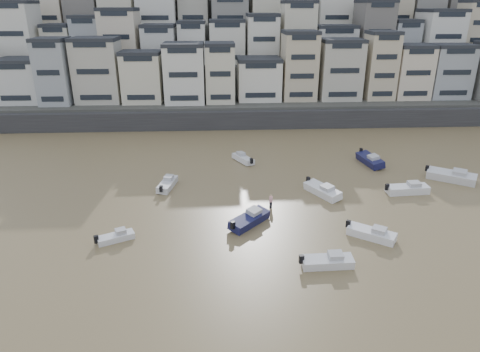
{
  "coord_description": "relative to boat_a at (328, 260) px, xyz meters",
  "views": [
    {
      "loc": [
        2.69,
        -16.0,
        22.61
      ],
      "look_at": [
        5.19,
        30.0,
        4.0
      ],
      "focal_mm": 32.0,
      "sensor_mm": 36.0,
      "label": 1
    }
  ],
  "objects": [
    {
      "name": "harbor_wall",
      "position": [
        -2.57,
        47.96,
        1.04
      ],
      "size": [
        140.0,
        3.0,
        3.5
      ],
      "primitive_type": "cube",
      "color": "#38383A",
      "rests_on": "ground"
    },
    {
      "name": "hillside",
      "position": [
        2.17,
        87.8,
        12.3
      ],
      "size": [
        141.04,
        66.0,
        50.0
      ],
      "color": "#4C4C47",
      "rests_on": "ground"
    },
    {
      "name": "boat_a",
      "position": [
        0.0,
        0.0,
        0.0
      ],
      "size": [
        5.23,
        1.83,
        1.42
      ],
      "primitive_type": null,
      "rotation": [
        0.0,
        0.0,
        0.03
      ],
      "color": "silver",
      "rests_on": "ground"
    },
    {
      "name": "boat_b",
      "position": [
        5.82,
        4.88,
        0.02
      ],
      "size": [
        5.34,
        4.55,
        1.45
      ],
      "primitive_type": null,
      "rotation": [
        0.0,
        0.0,
        -0.63
      ],
      "color": "white",
      "rests_on": "ground"
    },
    {
      "name": "boat_c",
      "position": [
        -6.59,
        8.49,
        0.09
      ],
      "size": [
        5.41,
        5.61,
        1.6
      ],
      "primitive_type": null,
      "rotation": [
        0.0,
        0.0,
        0.82
      ],
      "color": "#141641",
      "rests_on": "ground"
    },
    {
      "name": "boat_d",
      "position": [
        14.28,
        15.82,
        0.1
      ],
      "size": [
        6.01,
        2.32,
        1.61
      ],
      "primitive_type": null,
      "rotation": [
        0.0,
        0.0,
        0.07
      ],
      "color": "white",
      "rests_on": "ground"
    },
    {
      "name": "boat_e",
      "position": [
        3.26,
        15.84,
        0.1
      ],
      "size": [
        4.56,
        6.16,
        1.62
      ],
      "primitive_type": null,
      "rotation": [
        0.0,
        0.0,
        -1.07
      ],
      "color": "white",
      "rests_on": "ground"
    },
    {
      "name": "boat_f",
      "position": [
        -16.65,
        19.26,
        0.01
      ],
      "size": [
        2.76,
        5.47,
        1.43
      ],
      "primitive_type": null,
      "rotation": [
        0.0,
        0.0,
        1.36
      ],
      "color": "silver",
      "rests_on": "ground"
    },
    {
      "name": "boat_g",
      "position": [
        21.94,
        19.44,
        0.21
      ],
      "size": [
        6.81,
        5.64,
        1.84
      ],
      "primitive_type": null,
      "rotation": [
        0.0,
        0.0,
        -0.6
      ],
      "color": "silver",
      "rests_on": "ground"
    },
    {
      "name": "boat_h",
      "position": [
        -6.03,
        28.73,
        -0.03
      ],
      "size": [
        3.77,
        5.12,
        1.35
      ],
      "primitive_type": null,
      "rotation": [
        0.0,
        0.0,
        2.07
      ],
      "color": "silver",
      "rests_on": "ground"
    },
    {
      "name": "boat_i",
      "position": [
        13.05,
        26.56,
        0.15
      ],
      "size": [
        3.09,
        6.53,
        1.71
      ],
      "primitive_type": null,
      "rotation": [
        0.0,
        0.0,
        -1.4
      ],
      "color": "#141640",
      "rests_on": "ground"
    },
    {
      "name": "boat_j",
      "position": [
        -20.52,
        5.8,
        -0.15
      ],
      "size": [
        4.22,
        2.98,
        1.11
      ],
      "primitive_type": null,
      "rotation": [
        0.0,
        0.0,
        0.46
      ],
      "color": "white",
      "rests_on": "ground"
    },
    {
      "name": "person_pink",
      "position": [
        -3.74,
        12.49,
        0.16
      ],
      "size": [
        0.44,
        0.44,
        1.74
      ],
      "primitive_type": null,
      "color": "#F1AAB5",
      "rests_on": "ground"
    }
  ]
}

